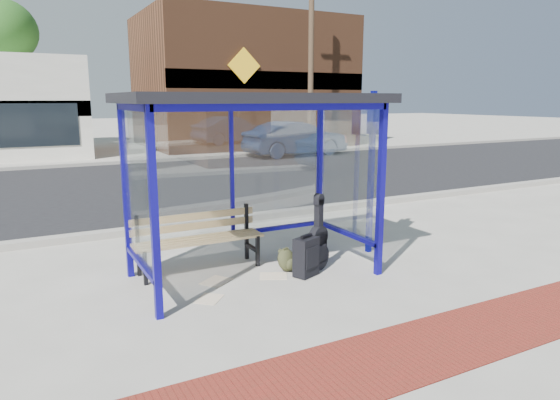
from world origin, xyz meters
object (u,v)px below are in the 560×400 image
guitar_bag (318,244)px  fire_hydrant (344,142)px  suitcase (306,257)px  parked_car (295,139)px  bench (198,237)px  backpack (287,260)px

guitar_bag → fire_hydrant: size_ratio=1.55×
guitar_bag → suitcase: 0.33m
guitar_bag → parked_car: (6.78, 12.58, 0.35)m
suitcase → parked_car: bearing=38.9°
bench → fire_hydrant: bench is taller
parked_car → fire_hydrant: parked_car is taller
guitar_bag → suitcase: size_ratio=1.76×
bench → guitar_bag: (1.48, -0.78, -0.10)m
guitar_bag → backpack: guitar_bag is taller
guitar_bag → fire_hydrant: 17.25m
guitar_bag → parked_car: bearing=41.4°
parked_car → backpack: bearing=146.4°
guitar_bag → suitcase: guitar_bag is taller
bench → suitcase: (1.20, -0.93, -0.21)m
suitcase → backpack: bearing=92.6°
bench → suitcase: 1.53m
guitar_bag → backpack: 0.49m
bench → backpack: size_ratio=5.52×
backpack → fire_hydrant: bearing=40.1°
backpack → parked_car: bearing=47.7°
bench → fire_hydrant: bearing=48.7°
bench → fire_hydrant: (11.68, 13.12, -0.12)m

